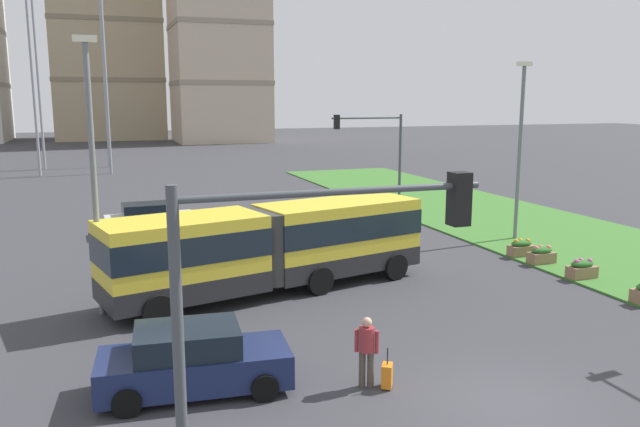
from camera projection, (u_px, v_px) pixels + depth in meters
name	position (u px, v px, depth m)	size (l,w,h in m)	color
ground_plane	(506.00, 403.00, 14.19)	(260.00, 260.00, 0.00)	#38383D
grass_median	(619.00, 254.00, 27.76)	(10.00, 70.00, 0.08)	#3D752D
articulated_bus	(271.00, 246.00, 22.14)	(12.04, 5.19, 3.00)	yellow
car_white_van	(150.00, 219.00, 31.85)	(4.48, 2.19, 1.58)	silver
car_navy_sedan	(193.00, 361.00, 14.66)	(4.55, 2.36, 1.58)	#19234C
pedestrian_crossing	(367.00, 347.00, 14.82)	(0.51, 0.36, 1.74)	#4C4238
rolling_suitcase	(387.00, 375.00, 14.90)	(0.39, 0.43, 0.97)	orange
flower_planter_2	(582.00, 269.00, 23.83)	(1.10, 0.56, 0.74)	#937051
flower_planter_3	(542.00, 255.00, 25.98)	(1.10, 0.56, 0.74)	#937051
flower_planter_4	(521.00, 248.00, 27.21)	(1.10, 0.56, 0.74)	#937051
traffic_light_near_left	(291.00, 302.00, 8.74)	(4.57, 0.28, 5.70)	#474C51
traffic_light_far_right	(378.00, 146.00, 36.11)	(4.35, 0.28, 5.89)	#474C51
streetlight_left	(93.00, 166.00, 19.27)	(0.70, 0.28, 8.62)	slate
streetlight_median	(520.00, 144.00, 29.85)	(0.70, 0.28, 8.47)	slate
apartment_tower_westcentre	(105.00, 25.00, 105.32)	(17.68, 14.55, 37.83)	tan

